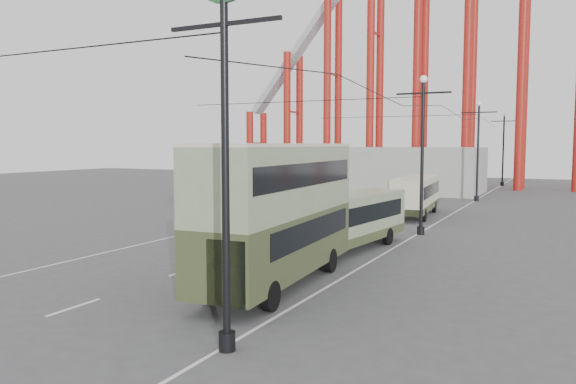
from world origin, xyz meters
The scene contains 12 objects.
ground centered at (0.00, 0.00, 0.00)m, with size 160.00×160.00×0.00m, color #474749.
road_markings centered at (-0.86, 19.70, 0.01)m, with size 12.52×120.00×0.01m.
lamp_post_near centered at (5.60, -3.00, 7.86)m, with size 3.20×0.44×10.80m.
lamp_post_mid centered at (5.60, 18.00, 4.68)m, with size 3.20×0.44×9.32m.
lamp_post_far centered at (5.60, 40.00, 4.68)m, with size 3.20×0.44×9.32m.
lamp_post_distant centered at (5.60, 62.00, 4.68)m, with size 3.20×0.44×9.32m.
roller_coaster centered at (-2.49, 56.89, 22.92)m, with size 52.95×5.00×55.48m.
fairground_shed centered at (-6.00, 47.00, 2.50)m, with size 22.00×10.00×5.00m, color #9B9B96.
double_decker_bus centered at (3.63, 3.63, 3.01)m, with size 3.20×10.14×5.37m.
single_decker_green centered at (3.47, 11.00, 1.59)m, with size 3.44×10.19×2.83m.
single_decker_cream centered at (3.14, 26.60, 1.63)m, with size 3.15×9.46×2.89m.
pedestrian centered at (1.67, 12.48, 0.96)m, with size 0.70×0.46×1.93m, color black.
Camera 1 is at (13.38, -14.92, 5.34)m, focal length 35.00 mm.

